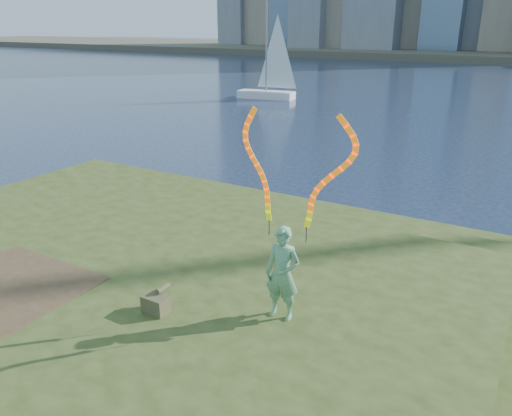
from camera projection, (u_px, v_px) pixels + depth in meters
The scene contains 6 objects.
ground at pixel (184, 284), 12.12m from camera, with size 320.00×320.00×0.00m, color #17233B.
grassy_knoll at pixel (113, 318), 10.15m from camera, with size 20.00×18.00×0.80m.
dirt_patch at pixel (1, 289), 10.29m from camera, with size 3.20×3.00×0.02m, color #47331E.
woman_with_ribbons at pixel (284, 248), 8.90m from camera, with size 2.12×0.47×4.16m.
canvas_bag at pixel (156, 303), 9.45m from camera, with size 0.48×0.55×0.45m.
sailboat at pixel (269, 83), 40.92m from camera, with size 5.04×2.07×7.56m.
Camera 1 is at (6.93, -8.35, 5.99)m, focal length 35.00 mm.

